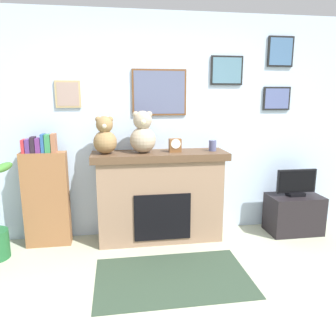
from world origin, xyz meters
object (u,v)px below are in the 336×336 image
Objects in this scene: teddy_bear_tan at (105,137)px; teddy_bear_cream at (143,134)px; bookshelf at (46,195)px; mantel_clock at (175,145)px; candle_jar at (213,146)px; fireplace at (160,196)px; tv_stand at (294,214)px; television at (296,183)px.

teddy_bear_cream reaches higher than teddy_bear_tan.
teddy_bear_tan is (0.67, -0.04, 0.64)m from bookshelf.
bookshelf is 1.28m from teddy_bear_cream.
bookshelf is 1.55m from mantel_clock.
bookshelf is 1.96m from candle_jar.
mantel_clock is (0.17, -0.02, 0.59)m from fireplace.
mantel_clock is 0.39m from teddy_bear_cream.
bookshelf is at bearing 178.05° from tv_stand.
tv_stand is 1.28× the size of television.
fireplace is 1.69m from tv_stand.
mantel_clock is 0.78m from teddy_bear_tan.
tv_stand is (2.94, -0.10, -0.35)m from bookshelf.
teddy_bear_cream reaches higher than tv_stand.
teddy_bear_tan is (-0.60, -0.02, 0.70)m from fireplace.
teddy_bear_tan is 0.41m from teddy_bear_cream.
teddy_bear_cream is (-0.36, 0.00, 0.13)m from mantel_clock.
fireplace is 1.28m from bookshelf.
teddy_bear_cream reaches higher than television.
bookshelf reaches higher than television.
tv_stand is 0.39m from television.
mantel_clock reaches higher than candle_jar.
mantel_clock is at bearing -0.09° from teddy_bear_tan.
candle_jar is (1.89, -0.04, 0.52)m from bookshelf.
mantel_clock is 0.37× the size of teddy_bear_tan.
bookshelf is 2.74× the size of teddy_bear_cream.
bookshelf is at bearing 178.03° from television.
bookshelf is 2.96m from tv_stand.
television is 3.23× the size of mantel_clock.
television is (0.00, -0.00, 0.39)m from tv_stand.
teddy_bear_tan is at bearing 178.50° from tv_stand.
teddy_bear_tan reaches higher than television.
television is at bearing -2.72° from fireplace.
mantel_clock reaches higher than tv_stand.
teddy_bear_tan is at bearing -179.98° from candle_jar.
teddy_bear_tan reaches higher than fireplace.
television is at bearing -3.34° from candle_jar.
tv_stand is at bearing -1.83° from teddy_bear_cream.
bookshelf is at bearing 177.85° from teddy_bear_cream.
mantel_clock reaches higher than fireplace.
teddy_bear_cream is at bearing -174.48° from fireplace.
candle_jar is 0.27× the size of teddy_bear_cream.
tv_stand is at bearing -1.50° from teddy_bear_tan.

